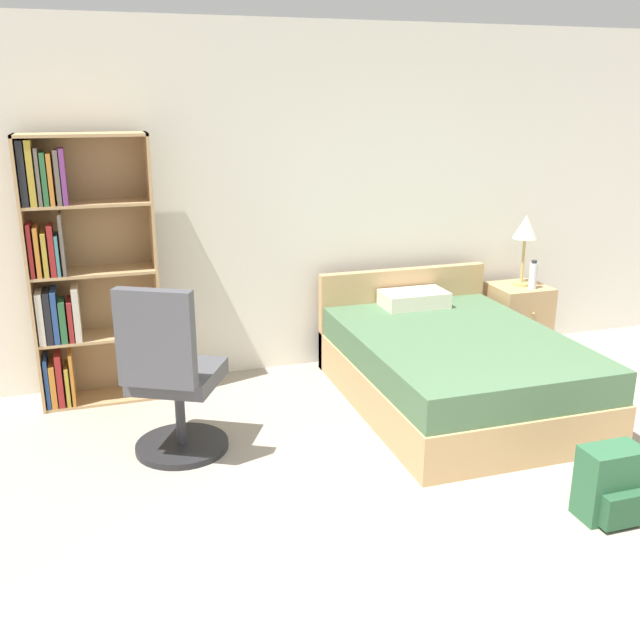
# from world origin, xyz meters

# --- Properties ---
(ground_plane) EXTENTS (14.00, 14.00, 0.00)m
(ground_plane) POSITION_xyz_m (0.00, 0.00, 0.00)
(ground_plane) COLOR #A39989
(wall_back) EXTENTS (9.00, 0.06, 2.60)m
(wall_back) POSITION_xyz_m (0.00, 3.23, 1.30)
(wall_back) COLOR silver
(wall_back) RESTS_ON ground_plane
(bookshelf) EXTENTS (0.84, 0.31, 1.85)m
(bookshelf) POSITION_xyz_m (-2.01, 2.97, 0.94)
(bookshelf) COLOR tan
(bookshelf) RESTS_ON ground_plane
(bed) EXTENTS (1.39, 1.93, 0.77)m
(bed) POSITION_xyz_m (0.45, 2.19, 0.27)
(bed) COLOR tan
(bed) RESTS_ON ground_plane
(office_chair) EXTENTS (0.67, 0.71, 1.09)m
(office_chair) POSITION_xyz_m (-1.51, 1.94, 0.48)
(office_chair) COLOR #232326
(office_chair) RESTS_ON ground_plane
(nightstand) EXTENTS (0.44, 0.44, 0.59)m
(nightstand) POSITION_xyz_m (1.42, 2.90, 0.29)
(nightstand) COLOR tan
(nightstand) RESTS_ON ground_plane
(table_lamp) EXTENTS (0.21, 0.21, 0.58)m
(table_lamp) POSITION_xyz_m (1.45, 2.92, 1.04)
(table_lamp) COLOR tan
(table_lamp) RESTS_ON nightstand
(water_bottle) EXTENTS (0.06, 0.06, 0.23)m
(water_bottle) POSITION_xyz_m (1.47, 2.79, 0.70)
(water_bottle) COLOR silver
(water_bottle) RESTS_ON nightstand
(backpack_green) EXTENTS (0.32, 0.25, 0.39)m
(backpack_green) POSITION_xyz_m (0.54, 0.61, 0.18)
(backpack_green) COLOR #2D603D
(backpack_green) RESTS_ON ground_plane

